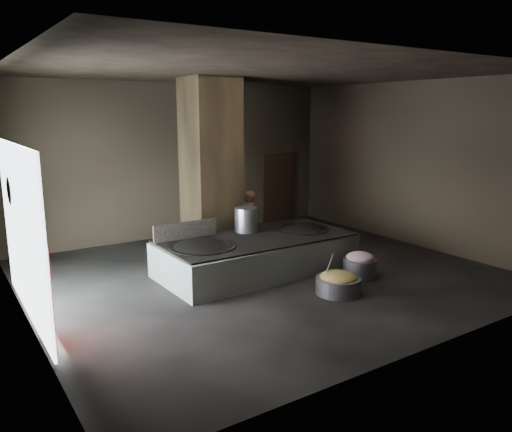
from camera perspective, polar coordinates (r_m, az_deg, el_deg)
floor at (r=11.61m, az=0.83°, el=-6.85°), size 10.00×9.00×0.10m
ceiling at (r=11.03m, az=0.90°, el=16.40°), size 10.00×9.00×0.10m
back_wall at (r=15.05m, az=-8.97°, el=6.28°), size 10.00×0.10×4.50m
front_wall at (r=7.81m, az=19.96°, el=0.61°), size 10.00×0.10×4.50m
left_wall at (r=9.28m, az=-25.92°, el=1.82°), size 0.10×9.00×4.50m
right_wall at (r=14.52m, az=17.67°, el=5.67°), size 0.10×9.00×4.50m
pillar at (r=12.55m, az=-5.18°, el=5.29°), size 1.20×1.20×4.50m
hearth_platform at (r=11.67m, az=0.11°, el=-4.48°), size 4.57×2.27×0.79m
platform_cap at (r=11.56m, az=0.11°, el=-2.47°), size 4.42×2.12×0.03m
wok_left at (r=10.83m, az=-6.17°, el=-3.88°), size 1.42×1.42×0.39m
wok_left_rim at (r=10.81m, az=-6.18°, el=-3.53°), size 1.45×1.45×0.05m
wok_right at (r=12.39m, az=5.21°, el=-1.85°), size 1.33×1.33×0.37m
wok_right_rim at (r=12.37m, az=5.21°, el=-1.54°), size 1.36×1.36×0.05m
stock_pot at (r=11.96m, az=-1.14°, el=-0.43°), size 0.55×0.55×0.59m
splash_guard at (r=11.46m, az=-8.04°, el=-1.61°), size 1.57×0.10×0.39m
cook at (r=13.49m, az=-0.89°, el=-0.46°), size 0.69×0.64×1.59m
veg_basin at (r=10.49m, az=9.36°, el=-7.84°), size 1.11×1.11×0.34m
veg_fill at (r=10.43m, az=9.39°, el=-6.90°), size 0.76×0.76×0.23m
ladle at (r=10.38m, az=8.25°, el=-5.80°), size 0.10×0.36×0.66m
meat_basin at (r=11.60m, az=11.75°, el=-5.80°), size 0.98×0.98×0.41m
meat_fill at (r=11.53m, az=11.80°, el=-4.64°), size 0.62×0.62×0.24m
doorway_near at (r=15.64m, az=-4.68°, el=2.35°), size 1.18×0.08×2.38m
doorway_near_glow at (r=15.88m, az=-4.70°, el=2.31°), size 0.81×0.04×1.91m
doorway_far at (r=16.91m, az=2.48°, el=3.09°), size 1.18×0.08×2.38m
doorway_far_glow at (r=16.98m, az=2.67°, el=2.96°), size 0.90×0.04×2.12m
left_opening at (r=9.61m, az=-25.14°, el=-1.76°), size 0.04×4.20×3.10m
pavilion_sliver at (r=8.59m, az=-22.92°, el=-8.34°), size 0.05×0.90×1.70m
tree_silhouette at (r=10.59m, az=-25.78°, el=2.66°), size 0.28×1.10×1.10m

